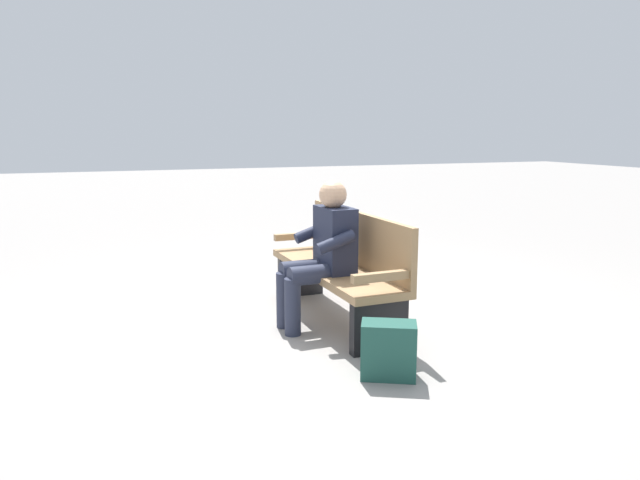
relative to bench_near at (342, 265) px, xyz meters
name	(u,v)px	position (x,y,z in m)	size (l,w,h in m)	color
ground_plane	(334,319)	(0.00, 0.07, -0.46)	(40.00, 40.00, 0.00)	gray
bench_near	(342,265)	(0.00, 0.00, 0.00)	(1.81, 0.53, 0.90)	#9E7A51
person_seated	(322,250)	(-0.13, 0.23, 0.17)	(0.58, 0.58, 1.18)	#1E2338
backpack	(388,350)	(-1.21, 0.19, -0.28)	(0.35, 0.40, 0.36)	#1E4C42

